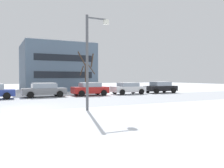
{
  "coord_description": "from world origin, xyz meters",
  "views": [
    {
      "loc": [
        -1.38,
        -15.29,
        1.97
      ],
      "look_at": [
        8.63,
        5.04,
        1.33
      ],
      "focal_mm": 37.16,
      "sensor_mm": 36.0,
      "label": 1
    }
  ],
  "objects_px": {
    "street_lamp": "(91,53)",
    "parked_car_gray": "(44,90)",
    "parked_car_black": "(161,87)",
    "parked_car_white": "(128,88)",
    "parked_car_red": "(90,89)"
  },
  "relations": [
    {
      "from": "street_lamp",
      "to": "parked_car_gray",
      "type": "height_order",
      "value": "street_lamp"
    },
    {
      "from": "street_lamp",
      "to": "parked_car_white",
      "type": "distance_m",
      "value": 14.02
    },
    {
      "from": "parked_car_black",
      "to": "parked_car_white",
      "type": "bearing_deg",
      "value": -179.56
    },
    {
      "from": "street_lamp",
      "to": "parked_car_black",
      "type": "bearing_deg",
      "value": 38.21
    },
    {
      "from": "parked_car_gray",
      "to": "parked_car_red",
      "type": "bearing_deg",
      "value": -3.48
    },
    {
      "from": "parked_car_gray",
      "to": "parked_car_white",
      "type": "bearing_deg",
      "value": -1.39
    },
    {
      "from": "street_lamp",
      "to": "parked_car_red",
      "type": "relative_size",
      "value": 1.48
    },
    {
      "from": "parked_car_white",
      "to": "parked_car_black",
      "type": "relative_size",
      "value": 0.96
    },
    {
      "from": "street_lamp",
      "to": "parked_car_gray",
      "type": "xyz_separation_m",
      "value": [
        -0.87,
        10.85,
        -2.71
      ]
    },
    {
      "from": "parked_car_gray",
      "to": "parked_car_white",
      "type": "xyz_separation_m",
      "value": [
        9.61,
        -0.23,
        -0.02
      ]
    },
    {
      "from": "parked_car_gray",
      "to": "parked_car_red",
      "type": "relative_size",
      "value": 1.12
    },
    {
      "from": "parked_car_gray",
      "to": "parked_car_black",
      "type": "xyz_separation_m",
      "value": [
        14.41,
        -0.2,
        0.02
      ]
    },
    {
      "from": "parked_car_red",
      "to": "parked_car_gray",
      "type": "bearing_deg",
      "value": 176.52
    },
    {
      "from": "street_lamp",
      "to": "parked_car_gray",
      "type": "relative_size",
      "value": 1.32
    },
    {
      "from": "street_lamp",
      "to": "parked_car_red",
      "type": "bearing_deg",
      "value": 69.59
    }
  ]
}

